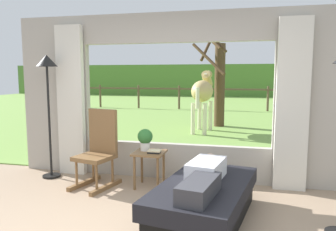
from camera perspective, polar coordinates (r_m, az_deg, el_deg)
The scene contains 15 objects.
back_wall_with_window at distance 5.08m, azimuth 1.20°, elevation 2.85°, with size 5.20×0.12×2.55m.
curtain_panel_left at distance 5.56m, azimuth -16.42°, elevation 2.42°, with size 0.44×0.10×2.40m, color silver.
curtain_panel_right at distance 4.87m, azimuth 20.67°, elevation 1.64°, with size 0.44×0.10×2.40m, color silver.
outdoor_pasture_lawn at distance 15.97m, azimuth 9.46°, elevation 1.16°, with size 36.00×21.68×0.02m, color #759E47.
distant_hill_ridge at distance 25.72m, azimuth 11.04°, elevation 5.97°, with size 36.00×2.00×2.40m, color #527F35.
recliner_sofa at distance 3.85m, azimuth 6.31°, elevation -14.34°, with size 1.17×1.83×0.42m.
reclining_person at distance 3.70m, azimuth 6.28°, elevation -10.24°, with size 0.44×1.43×0.22m.
rocking_chair at distance 4.95m, azimuth -11.87°, elevation -5.66°, with size 0.61×0.77×1.12m.
side_table at distance 4.80m, azimuth -3.24°, elevation -7.38°, with size 0.44×0.44×0.52m.
potted_plant at distance 4.82m, azimuth -3.97°, elevation -3.95°, with size 0.22×0.22×0.32m.
book_stack at distance 4.69m, azimuth -2.38°, elevation -6.23°, with size 0.19×0.14×0.05m.
floor_lamp_left at distance 5.45m, azimuth -20.11°, elevation 5.95°, with size 0.32×0.32×1.93m.
horse at distance 9.30m, azimuth 6.05°, elevation 4.13°, with size 0.65×1.82×1.73m.
pasture_tree at distance 10.35m, azimuth 8.67°, elevation 6.11°, with size 1.13×1.44×3.20m.
pasture_fence_line at distance 15.23m, azimuth 9.34°, elevation 3.65°, with size 16.10×0.10×1.10m.
Camera 1 is at (1.07, -2.69, 1.62)m, focal length 35.30 mm.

